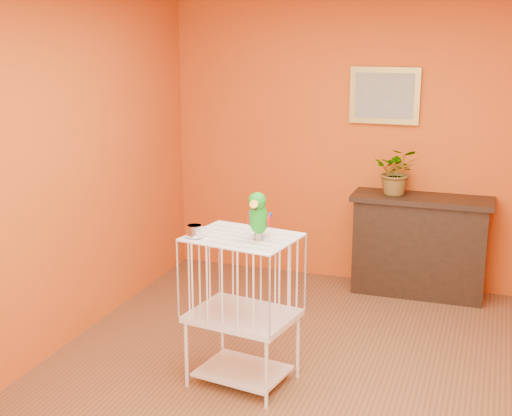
% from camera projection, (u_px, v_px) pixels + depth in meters
% --- Properties ---
extents(ground, '(4.50, 4.50, 0.00)m').
position_uv_depth(ground, '(319.00, 392.00, 4.71)').
color(ground, brown).
rests_on(ground, ground).
extents(room_shell, '(4.50, 4.50, 4.50)m').
position_uv_depth(room_shell, '(324.00, 156.00, 4.32)').
color(room_shell, '#C64B12').
rests_on(room_shell, ground).
extents(console_cabinet, '(1.22, 0.44, 0.90)m').
position_uv_depth(console_cabinet, '(419.00, 246.00, 6.34)').
color(console_cabinet, black).
rests_on(console_cabinet, ground).
extents(potted_plant, '(0.41, 0.45, 0.33)m').
position_uv_depth(potted_plant, '(396.00, 177.00, 6.24)').
color(potted_plant, '#26722D').
rests_on(potted_plant, console_cabinet).
extents(framed_picture, '(0.62, 0.04, 0.50)m').
position_uv_depth(framed_picture, '(384.00, 96.00, 6.31)').
color(framed_picture, '#A58B3B').
rests_on(framed_picture, room_shell).
extents(birdcage, '(0.74, 0.62, 1.03)m').
position_uv_depth(birdcage, '(243.00, 308.00, 4.71)').
color(birdcage, white).
rests_on(birdcage, ground).
extents(feed_cup, '(0.11, 0.11, 0.08)m').
position_uv_depth(feed_cup, '(195.00, 231.00, 4.56)').
color(feed_cup, silver).
rests_on(feed_cup, birdcage).
extents(parrot, '(0.16, 0.29, 0.32)m').
position_uv_depth(parrot, '(259.00, 215.00, 4.47)').
color(parrot, '#59544C').
rests_on(parrot, birdcage).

